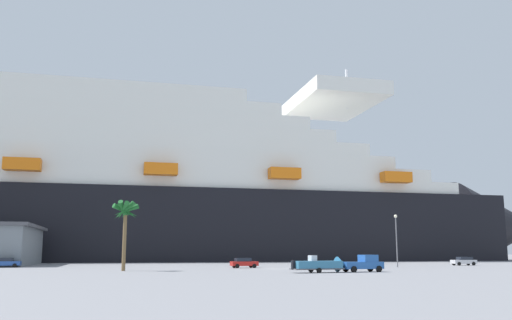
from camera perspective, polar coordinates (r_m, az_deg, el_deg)
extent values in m
plane|color=gray|center=(114.51, -2.84, -10.75)|extent=(600.00, 600.00, 0.00)
cube|color=black|center=(148.91, -16.46, -6.56)|extent=(224.05, 38.73, 18.21)
cone|color=black|center=(187.34, 23.77, -6.39)|extent=(32.26, 28.22, 27.02)
cube|color=white|center=(149.76, -16.27, -2.45)|extent=(197.21, 35.28, 3.34)
cube|color=white|center=(150.45, -17.91, -1.11)|extent=(189.58, 34.77, 3.34)
cube|color=white|center=(151.33, -19.53, 0.21)|extent=(177.05, 34.14, 3.34)
cube|color=white|center=(152.42, -21.13, 1.51)|extent=(171.37, 33.11, 3.34)
cube|color=white|center=(153.70, -22.70, 2.79)|extent=(161.22, 32.12, 3.34)
cube|color=white|center=(155.17, -24.25, 4.05)|extent=(155.61, 31.33, 3.34)
cube|color=white|center=(166.38, 8.01, 6.10)|extent=(23.58, 33.87, 4.00)
cylinder|color=silver|center=(169.15, 9.40, 7.29)|extent=(0.80, 0.80, 12.00)
cube|color=orange|center=(136.27, -23.05, -0.42)|extent=(8.12, 3.51, 2.80)
cube|color=orange|center=(134.74, -9.84, -0.94)|extent=(8.12, 3.51, 2.80)
cube|color=orange|center=(140.33, 2.98, -1.40)|extent=(8.12, 3.51, 2.80)
cube|color=orange|center=(152.24, 14.31, -1.75)|extent=(8.12, 3.51, 2.80)
cube|color=#2659A5|center=(73.87, 10.88, -10.67)|extent=(5.77, 2.54, 0.90)
cube|color=#2659A5|center=(74.40, 11.53, -9.94)|extent=(2.19, 2.03, 0.90)
cube|color=#26333F|center=(74.77, 11.97, -9.99)|extent=(0.27, 1.68, 0.63)
cylinder|color=black|center=(75.79, 11.75, -10.94)|extent=(0.82, 0.36, 0.80)
cylinder|color=black|center=(74.12, 12.62, -10.95)|extent=(0.82, 0.36, 0.80)
cylinder|color=black|center=(73.80, 9.27, -11.06)|extent=(0.82, 0.36, 0.80)
cylinder|color=black|center=(72.09, 10.10, -11.08)|extent=(0.82, 0.36, 0.80)
cube|color=#595960|center=(70.61, 6.35, -11.15)|extent=(6.99, 2.62, 0.16)
cube|color=#595960|center=(72.59, 9.22, -11.04)|extent=(2.23, 0.34, 0.10)
cylinder|color=black|center=(71.44, 5.71, -11.26)|extent=(0.66, 0.28, 0.64)
cylinder|color=black|center=(69.51, 6.55, -11.30)|extent=(0.66, 0.28, 0.64)
cube|color=teal|center=(70.60, 6.34, -10.72)|extent=(6.39, 2.78, 0.90)
cone|color=teal|center=(72.31, 8.84, -10.64)|extent=(1.39, 2.07, 1.96)
cube|color=silver|center=(70.30, 5.88, -10.08)|extent=(0.89, 1.07, 0.70)
cube|color=black|center=(69.11, 3.88, -10.78)|extent=(0.41, 0.53, 1.10)
cylinder|color=brown|center=(78.58, -13.48, -8.17)|extent=(0.51, 0.51, 8.08)
cone|color=#195923|center=(78.74, -13.07, -5.16)|extent=(1.02, 3.49, 2.36)
cone|color=#195923|center=(79.08, -13.19, -5.18)|extent=(3.04, 2.64, 2.58)
cone|color=#195923|center=(79.15, -13.33, -5.18)|extent=(3.60, 1.31, 2.09)
cone|color=#195923|center=(79.10, -13.51, -5.17)|extent=(3.48, 2.23, 2.05)
cone|color=#195923|center=(78.86, -13.65, -5.15)|extent=(1.60, 3.18, 2.90)
cone|color=#195923|center=(78.61, -13.64, -5.14)|extent=(1.78, 3.35, 2.63)
cone|color=#195923|center=(78.40, -13.49, -5.13)|extent=(3.17, 2.17, 2.74)
cone|color=#195923|center=(78.36, -13.32, -5.14)|extent=(3.61, 1.09, 2.00)
cone|color=#195923|center=(78.53, -13.12, -5.15)|extent=(2.57, 3.04, 2.64)
sphere|color=#195923|center=(78.75, -13.37, -5.23)|extent=(1.10, 1.10, 1.10)
cylinder|color=slate|center=(97.05, 14.37, -8.26)|extent=(0.20, 0.20, 8.29)
sphere|color=#F9F2CC|center=(97.22, 14.26, -5.67)|extent=(0.56, 0.56, 0.56)
cube|color=red|center=(90.05, -1.23, -10.69)|extent=(4.35, 2.00, 0.70)
cube|color=#1E232D|center=(89.98, -1.36, -10.29)|extent=(2.45, 1.76, 0.55)
cylinder|color=black|center=(91.37, -0.53, -10.89)|extent=(0.67, 0.24, 0.66)
cylinder|color=black|center=(89.57, -0.17, -10.92)|extent=(0.67, 0.24, 0.66)
cylinder|color=black|center=(90.58, -2.28, -10.90)|extent=(0.67, 0.24, 0.66)
cylinder|color=black|center=(88.76, -1.95, -10.93)|extent=(0.67, 0.24, 0.66)
cube|color=silver|center=(112.81, 20.71, -9.84)|extent=(4.69, 2.29, 0.70)
cube|color=#1E232D|center=(112.92, 20.79, -9.51)|extent=(2.69, 1.91, 0.55)
cylinder|color=black|center=(111.26, 20.30, -10.05)|extent=(0.68, 0.28, 0.66)
cylinder|color=black|center=(112.86, 19.81, -10.06)|extent=(0.68, 0.28, 0.66)
cylinder|color=black|center=(112.81, 21.63, -9.96)|extent=(0.68, 0.28, 0.66)
cylinder|color=black|center=(114.39, 21.13, -9.97)|extent=(0.68, 0.28, 0.66)
cube|color=#264C99|center=(101.09, -24.52, -9.72)|extent=(4.74, 1.91, 0.70)
cube|color=#1E232D|center=(101.12, -24.63, -9.35)|extent=(2.67, 1.67, 0.55)
cylinder|color=black|center=(101.72, -23.58, -9.97)|extent=(0.67, 0.24, 0.66)
cylinder|color=black|center=(99.97, -23.73, -9.98)|extent=(0.67, 0.24, 0.66)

